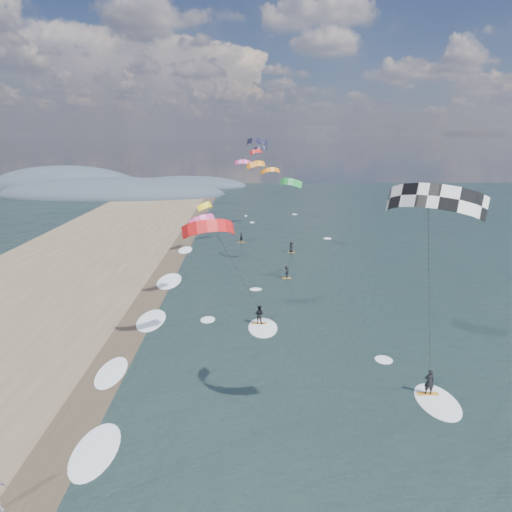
{
  "coord_description": "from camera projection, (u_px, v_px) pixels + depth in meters",
  "views": [
    {
      "loc": [
        -1.65,
        -21.61,
        16.59
      ],
      "look_at": [
        -1.0,
        12.0,
        7.0
      ],
      "focal_mm": 30.0,
      "sensor_mm": 36.0,
      "label": 1
    }
  ],
  "objects": [
    {
      "name": "kitesurfer_near_a",
      "position": [
        430.0,
        247.0,
        20.34
      ],
      "size": [
        7.91,
        9.35,
        15.03
      ],
      "color": "#BB7721",
      "rests_on": "ground"
    },
    {
      "name": "kitesurfer_near_b",
      "position": [
        230.0,
        260.0,
        32.66
      ],
      "size": [
        7.17,
        8.7,
        11.62
      ],
      "color": "#BB7721",
      "rests_on": "ground"
    },
    {
      "name": "bg_kite_field",
      "position": [
        255.0,
        163.0,
        75.39
      ],
      "size": [
        13.11,
        73.73,
        9.75
      ],
      "color": "yellow",
      "rests_on": "ground"
    },
    {
      "name": "far_kitesurfers",
      "position": [
        278.0,
        255.0,
        58.03
      ],
      "size": [
        8.47,
        18.65,
        1.6
      ],
      "color": "#BB7721",
      "rests_on": "ground"
    },
    {
      "name": "coastal_hills",
      "position": [
        104.0,
        192.0,
        128.23
      ],
      "size": [
        80.0,
        41.0,
        15.0
      ],
      "color": "#3D4756",
      "rests_on": "ground"
    },
    {
      "name": "ground",
      "position": [
        277.0,
        425.0,
        25.36
      ],
      "size": [
        260.0,
        260.0,
        0.0
      ],
      "primitive_type": "plane",
      "color": "black",
      "rests_on": "ground"
    },
    {
      "name": "shoreline_surf",
      "position": [
        149.0,
        321.0,
        39.34
      ],
      "size": [
        2.4,
        79.4,
        0.11
      ],
      "color": "white",
      "rests_on": "ground"
    },
    {
      "name": "wet_sand_strip",
      "position": [
        121.0,
        346.0,
        34.75
      ],
      "size": [
        3.0,
        240.0,
        0.0
      ],
      "primitive_type": "cube",
      "color": "#382D23",
      "rests_on": "ground"
    }
  ]
}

